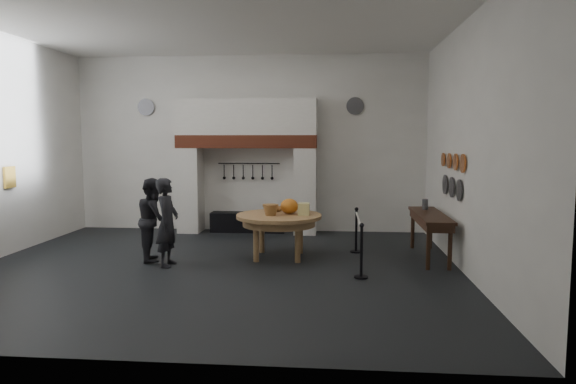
# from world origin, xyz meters

# --- Properties ---
(floor) EXTENTS (9.00, 8.00, 0.02)m
(floor) POSITION_xyz_m (0.00, 0.00, 0.00)
(floor) COLOR black
(floor) RESTS_ON ground
(ceiling) EXTENTS (9.00, 8.00, 0.02)m
(ceiling) POSITION_xyz_m (0.00, 0.00, 4.50)
(ceiling) COLOR silver
(ceiling) RESTS_ON wall_back
(wall_back) EXTENTS (9.00, 0.02, 4.50)m
(wall_back) POSITION_xyz_m (0.00, 4.00, 2.25)
(wall_back) COLOR white
(wall_back) RESTS_ON floor
(wall_front) EXTENTS (9.00, 0.02, 4.50)m
(wall_front) POSITION_xyz_m (0.00, -4.00, 2.25)
(wall_front) COLOR white
(wall_front) RESTS_ON floor
(wall_right) EXTENTS (0.02, 8.00, 4.50)m
(wall_right) POSITION_xyz_m (4.50, 0.00, 2.25)
(wall_right) COLOR white
(wall_right) RESTS_ON floor
(chimney_pier_left) EXTENTS (0.55, 0.70, 2.15)m
(chimney_pier_left) POSITION_xyz_m (-1.48, 3.65, 1.07)
(chimney_pier_left) COLOR silver
(chimney_pier_left) RESTS_ON floor
(chimney_pier_right) EXTENTS (0.55, 0.70, 2.15)m
(chimney_pier_right) POSITION_xyz_m (1.48, 3.65, 1.07)
(chimney_pier_right) COLOR silver
(chimney_pier_right) RESTS_ON floor
(hearth_brick_band) EXTENTS (3.50, 0.72, 0.32)m
(hearth_brick_band) POSITION_xyz_m (0.00, 3.65, 2.31)
(hearth_brick_band) COLOR #9E442B
(hearth_brick_band) RESTS_ON chimney_pier_left
(chimney_hood) EXTENTS (3.50, 0.70, 0.90)m
(chimney_hood) POSITION_xyz_m (0.00, 3.65, 2.92)
(chimney_hood) COLOR silver
(chimney_hood) RESTS_ON hearth_brick_band
(iron_range) EXTENTS (1.90, 0.45, 0.50)m
(iron_range) POSITION_xyz_m (0.00, 3.72, 0.25)
(iron_range) COLOR black
(iron_range) RESTS_ON floor
(utensil_rail) EXTENTS (1.60, 0.02, 0.02)m
(utensil_rail) POSITION_xyz_m (0.00, 3.92, 1.75)
(utensil_rail) COLOR black
(utensil_rail) RESTS_ON wall_back
(wall_plaque) EXTENTS (0.05, 0.34, 0.44)m
(wall_plaque) POSITION_xyz_m (-4.45, 0.80, 1.60)
(wall_plaque) COLOR gold
(wall_plaque) RESTS_ON wall_left
(work_table) EXTENTS (2.10, 2.10, 0.07)m
(work_table) POSITION_xyz_m (1.09, 0.97, 0.84)
(work_table) COLOR tan
(work_table) RESTS_ON floor
(pumpkin) EXTENTS (0.36, 0.36, 0.31)m
(pumpkin) POSITION_xyz_m (1.29, 1.07, 1.03)
(pumpkin) COLOR orange
(pumpkin) RESTS_ON work_table
(cheese_block_big) EXTENTS (0.22, 0.22, 0.24)m
(cheese_block_big) POSITION_xyz_m (1.59, 0.92, 0.99)
(cheese_block_big) COLOR #DED585
(cheese_block_big) RESTS_ON work_table
(cheese_block_small) EXTENTS (0.18, 0.18, 0.20)m
(cheese_block_small) POSITION_xyz_m (1.57, 1.22, 0.97)
(cheese_block_small) COLOR #D5C27F
(cheese_block_small) RESTS_ON work_table
(wicker_basket) EXTENTS (0.39, 0.39, 0.22)m
(wicker_basket) POSITION_xyz_m (0.94, 0.82, 0.98)
(wicker_basket) COLOR #9D6039
(wicker_basket) RESTS_ON work_table
(bread_loaf) EXTENTS (0.31, 0.18, 0.13)m
(bread_loaf) POSITION_xyz_m (0.99, 1.32, 0.94)
(bread_loaf) COLOR olive
(bread_loaf) RESTS_ON work_table
(visitor_near) EXTENTS (0.40, 0.61, 1.66)m
(visitor_near) POSITION_xyz_m (-0.92, 0.10, 0.83)
(visitor_near) COLOR black
(visitor_near) RESTS_ON floor
(visitor_far) EXTENTS (0.83, 0.94, 1.63)m
(visitor_far) POSITION_xyz_m (-1.32, 0.50, 0.81)
(visitor_far) COLOR black
(visitor_far) RESTS_ON floor
(side_table) EXTENTS (0.55, 2.20, 0.06)m
(side_table) POSITION_xyz_m (4.10, 1.16, 0.87)
(side_table) COLOR #3A2015
(side_table) RESTS_ON floor
(pewter_jug) EXTENTS (0.12, 0.12, 0.22)m
(pewter_jug) POSITION_xyz_m (4.10, 1.76, 1.01)
(pewter_jug) COLOR #444449
(pewter_jug) RESTS_ON side_table
(copper_pan_a) EXTENTS (0.03, 0.34, 0.34)m
(copper_pan_a) POSITION_xyz_m (4.46, 0.20, 1.95)
(copper_pan_a) COLOR #C6662D
(copper_pan_a) RESTS_ON wall_right
(copper_pan_b) EXTENTS (0.03, 0.32, 0.32)m
(copper_pan_b) POSITION_xyz_m (4.46, 0.75, 1.95)
(copper_pan_b) COLOR #C6662D
(copper_pan_b) RESTS_ON wall_right
(copper_pan_c) EXTENTS (0.03, 0.30, 0.30)m
(copper_pan_c) POSITION_xyz_m (4.46, 1.30, 1.95)
(copper_pan_c) COLOR #C6662D
(copper_pan_c) RESTS_ON wall_right
(copper_pan_d) EXTENTS (0.03, 0.28, 0.28)m
(copper_pan_d) POSITION_xyz_m (4.46, 1.85, 1.95)
(copper_pan_d) COLOR #C6662D
(copper_pan_d) RESTS_ON wall_right
(pewter_plate_left) EXTENTS (0.03, 0.40, 0.40)m
(pewter_plate_left) POSITION_xyz_m (4.46, 0.40, 1.45)
(pewter_plate_left) COLOR #4C4C51
(pewter_plate_left) RESTS_ON wall_right
(pewter_plate_mid) EXTENTS (0.03, 0.40, 0.40)m
(pewter_plate_mid) POSITION_xyz_m (4.46, 1.00, 1.45)
(pewter_plate_mid) COLOR #4C4C51
(pewter_plate_mid) RESTS_ON wall_right
(pewter_plate_right) EXTENTS (0.03, 0.40, 0.40)m
(pewter_plate_right) POSITION_xyz_m (4.46, 1.60, 1.45)
(pewter_plate_right) COLOR #4C4C51
(pewter_plate_right) RESTS_ON wall_right
(pewter_plate_back_left) EXTENTS (0.44, 0.03, 0.44)m
(pewter_plate_back_left) POSITION_xyz_m (-2.70, 3.96, 3.20)
(pewter_plate_back_left) COLOR #4C4C51
(pewter_plate_back_left) RESTS_ON wall_back
(pewter_plate_back_right) EXTENTS (0.44, 0.03, 0.44)m
(pewter_plate_back_right) POSITION_xyz_m (2.70, 3.96, 3.20)
(pewter_plate_back_right) COLOR #4C4C51
(pewter_plate_back_right) RESTS_ON wall_back
(barrier_post_near) EXTENTS (0.05, 0.05, 0.90)m
(barrier_post_near) POSITION_xyz_m (2.66, -0.44, 0.45)
(barrier_post_near) COLOR black
(barrier_post_near) RESTS_ON floor
(barrier_post_far) EXTENTS (0.05, 0.05, 0.90)m
(barrier_post_far) POSITION_xyz_m (2.66, 1.56, 0.45)
(barrier_post_far) COLOR black
(barrier_post_far) RESTS_ON floor
(barrier_rope) EXTENTS (0.04, 2.00, 0.04)m
(barrier_rope) POSITION_xyz_m (2.66, 0.56, 0.85)
(barrier_rope) COLOR silver
(barrier_rope) RESTS_ON barrier_post_near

